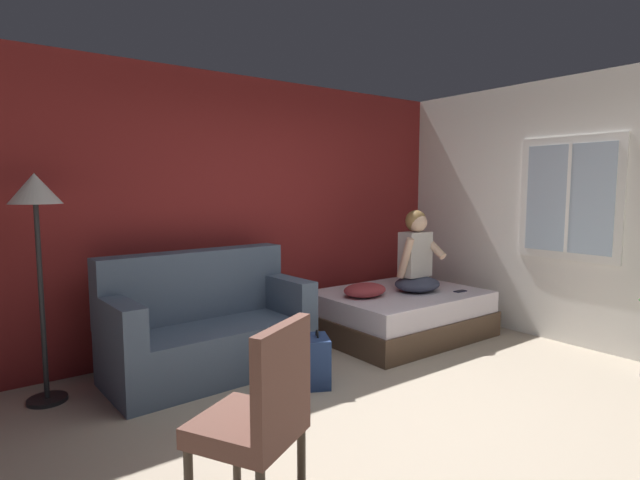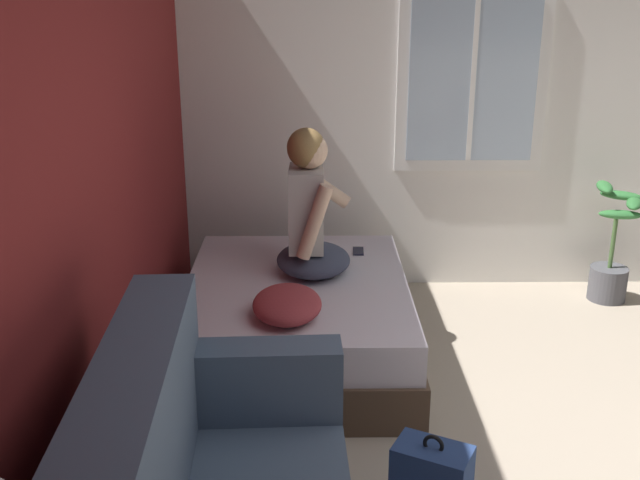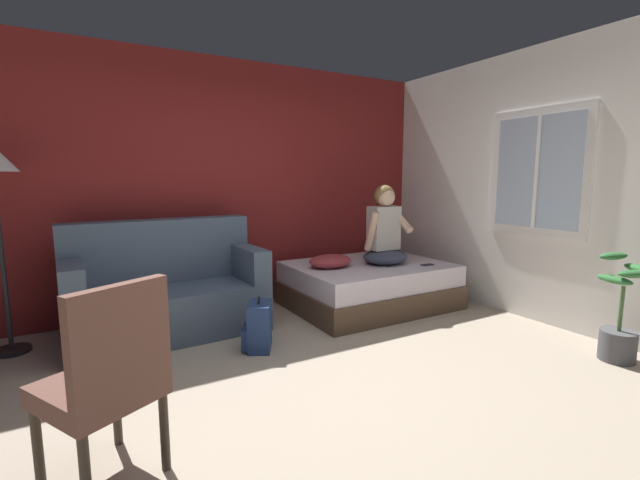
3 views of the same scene
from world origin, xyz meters
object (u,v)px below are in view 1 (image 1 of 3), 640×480
(couch, at_px, (207,328))
(backpack, at_px, (316,362))
(throw_pillow, at_px, (365,290))
(floor_lamp, at_px, (36,211))
(person_seated, at_px, (416,258))
(side_chair, at_px, (259,414))
(bed, at_px, (400,314))
(cell_phone, at_px, (460,291))

(couch, bearing_deg, backpack, -53.98)
(throw_pillow, relative_size, floor_lamp, 0.28)
(person_seated, relative_size, floor_lamp, 0.51)
(side_chair, relative_size, person_seated, 1.12)
(person_seated, height_order, throw_pillow, person_seated)
(bed, bearing_deg, cell_phone, -37.33)
(side_chair, height_order, backpack, side_chair)
(backpack, bearing_deg, person_seated, 15.75)
(side_chair, bearing_deg, couch, 72.65)
(backpack, relative_size, cell_phone, 3.18)
(bed, xyz_separation_m, floor_lamp, (-3.34, 0.40, 1.19))
(throw_pillow, xyz_separation_m, floor_lamp, (-2.87, 0.35, 0.88))
(person_seated, distance_m, cell_phone, 0.59)
(bed, height_order, side_chair, side_chair)
(couch, bearing_deg, person_seated, -7.96)
(bed, relative_size, throw_pillow, 3.60)
(cell_phone, bearing_deg, couch, 79.18)
(couch, xyz_separation_m, person_seated, (2.28, -0.32, 0.44))
(cell_phone, height_order, floor_lamp, floor_lamp)
(backpack, relative_size, floor_lamp, 0.27)
(side_chair, distance_m, throw_pillow, 2.87)
(cell_phone, bearing_deg, throw_pillow, 69.10)
(backpack, relative_size, throw_pillow, 0.95)
(person_seated, relative_size, cell_phone, 6.08)
(couch, xyz_separation_m, side_chair, (-0.61, -1.96, 0.14))
(throw_pillow, xyz_separation_m, cell_phone, (0.99, -0.43, -0.07))
(couch, relative_size, backpack, 3.78)
(person_seated, xyz_separation_m, backpack, (-1.70, -0.48, -0.64))
(person_seated, height_order, floor_lamp, floor_lamp)
(side_chair, relative_size, backpack, 2.14)
(person_seated, bearing_deg, side_chair, -150.40)
(side_chair, height_order, throw_pillow, side_chair)
(bed, distance_m, couch, 2.14)
(backpack, bearing_deg, couch, 126.02)
(person_seated, xyz_separation_m, throw_pillow, (-0.63, 0.12, -0.29))
(bed, bearing_deg, person_seated, -27.13)
(bed, bearing_deg, backpack, -160.12)
(side_chair, xyz_separation_m, floor_lamp, (-0.60, 2.12, 0.90))
(bed, height_order, cell_phone, cell_phone)
(couch, height_order, cell_phone, couch)
(side_chair, distance_m, backpack, 1.70)
(side_chair, bearing_deg, person_seated, 29.60)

